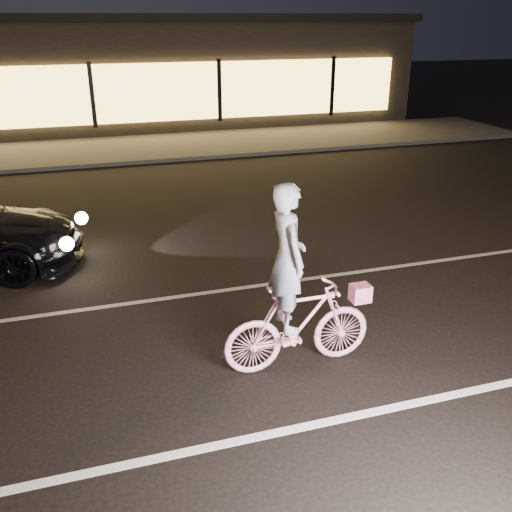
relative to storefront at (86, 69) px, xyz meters
name	(u,v)px	position (x,y,z in m)	size (l,w,h in m)	color
ground	(161,372)	(0.00, -18.97, -2.15)	(90.00, 90.00, 0.00)	black
lane_stripe_near	(184,453)	(0.00, -20.47, -2.14)	(60.00, 0.12, 0.01)	silver
lane_stripe_far	(142,302)	(0.00, -16.97, -2.14)	(60.00, 0.10, 0.01)	gray
sidewalk	(100,151)	(0.00, -5.97, -2.09)	(30.00, 4.00, 0.12)	#383533
storefront	(86,69)	(0.00, 0.00, 0.00)	(25.40, 8.42, 4.20)	black
cyclist	(296,306)	(1.64, -19.32, -1.29)	(1.93, 0.66, 2.43)	#E03269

